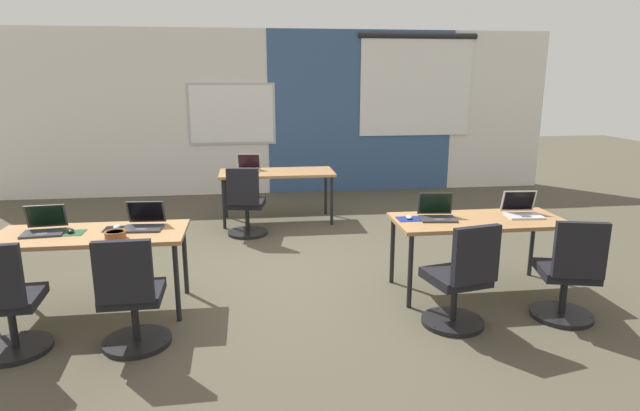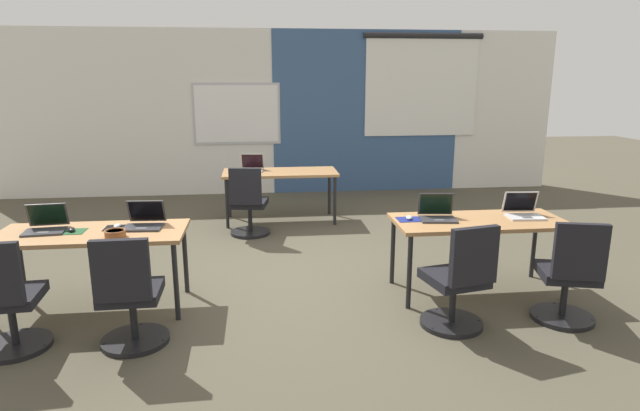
{
  "view_description": "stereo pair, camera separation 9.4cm",
  "coord_description": "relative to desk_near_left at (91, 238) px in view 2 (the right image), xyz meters",
  "views": [
    {
      "loc": [
        -0.37,
        -5.19,
        2.03
      ],
      "look_at": [
        0.28,
        -0.29,
        0.82
      ],
      "focal_mm": 29.82,
      "sensor_mm": 36.0,
      "label": 1
    },
    {
      "loc": [
        -0.28,
        -5.2,
        2.03
      ],
      "look_at": [
        0.28,
        -0.29,
        0.82
      ],
      "focal_mm": 29.82,
      "sensor_mm": 36.0,
      "label": 2
    }
  ],
  "objects": [
    {
      "name": "snack_bowl",
      "position": [
        0.25,
        -0.19,
        0.1
      ],
      "size": [
        0.18,
        0.18,
        0.06
      ],
      "color": "brown",
      "rests_on": "desk_near_left"
    },
    {
      "name": "mouse_near_right_inner",
      "position": [
        2.85,
        0.07,
        0.08
      ],
      "size": [
        0.08,
        0.11,
        0.03
      ],
      "color": "silver",
      "rests_on": "mousepad_near_right_inner"
    },
    {
      "name": "desk_far_center",
      "position": [
        1.75,
        2.8,
        0.0
      ],
      "size": [
        1.6,
        0.7,
        0.72
      ],
      "color": "#A37547",
      "rests_on": "ground"
    },
    {
      "name": "laptop_near_right_inner",
      "position": [
        3.11,
        0.06,
        0.11
      ],
      "size": [
        0.36,
        0.32,
        0.23
      ],
      "rotation": [
        0.0,
        0.0,
        -0.12
      ],
      "color": "#333338",
      "rests_on": "desk_near_right"
    },
    {
      "name": "chair_near_left_inner",
      "position": [
        0.47,
        -0.75,
        -0.28
      ],
      "size": [
        0.52,
        0.54,
        0.92
      ],
      "rotation": [
        0.0,
        0.0,
        3.16
      ],
      "color": "black",
      "rests_on": "ground"
    },
    {
      "name": "mousepad_near_left_inner",
      "position": [
        0.2,
        0.09,
        0.06
      ],
      "size": [
        0.22,
        0.19,
        0.0
      ],
      "color": "black",
      "rests_on": "desk_near_left"
    },
    {
      "name": "laptop_near_left_inner",
      "position": [
        0.43,
        0.1,
        0.11
      ],
      "size": [
        0.35,
        0.33,
        0.23
      ],
      "rotation": [
        0.0,
        0.0,
        -0.06
      ],
      "color": "#333338",
      "rests_on": "desk_near_left"
    },
    {
      "name": "back_wall_assembly",
      "position": [
        1.81,
        4.79,
        0.75
      ],
      "size": [
        10.0,
        0.27,
        2.8
      ],
      "color": "silver",
      "rests_on": "ground"
    },
    {
      "name": "mousepad_near_right_inner",
      "position": [
        2.85,
        0.07,
        0.06
      ],
      "size": [
        0.22,
        0.19,
        0.0
      ],
      "color": "navy",
      "rests_on": "desk_near_right"
    },
    {
      "name": "mouse_near_left_inner",
      "position": [
        0.2,
        0.09,
        0.08
      ],
      "size": [
        0.07,
        0.11,
        0.03
      ],
      "color": "silver",
      "rests_on": "mousepad_near_left_inner"
    },
    {
      "name": "mouse_near_left_end",
      "position": [
        -0.16,
        0.01,
        0.08
      ],
      "size": [
        0.08,
        0.11,
        0.03
      ],
      "color": "black",
      "rests_on": "mousepad_near_left_end"
    },
    {
      "name": "chair_near_right_end",
      "position": [
        3.99,
        -0.73,
        -0.28
      ],
      "size": [
        0.54,
        0.59,
        0.92
      ],
      "rotation": [
        0.0,
        0.0,
        2.89
      ],
      "color": "black",
      "rests_on": "ground"
    },
    {
      "name": "desk_near_left",
      "position": [
        0.0,
        0.0,
        0.0
      ],
      "size": [
        1.6,
        0.7,
        0.72
      ],
      "color": "#A37547",
      "rests_on": "ground"
    },
    {
      "name": "laptop_far_left",
      "position": [
        1.35,
        2.9,
        0.11
      ],
      "size": [
        0.36,
        0.32,
        0.23
      ],
      "rotation": [
        0.0,
        0.0,
        -0.12
      ],
      "color": "#9E9EA3",
      "rests_on": "desk_far_center"
    },
    {
      "name": "laptop_near_left_end",
      "position": [
        -0.39,
        0.06,
        0.11
      ],
      "size": [
        0.36,
        0.33,
        0.23
      ],
      "rotation": [
        0.0,
        0.0,
        0.1
      ],
      "color": "#333338",
      "rests_on": "desk_near_left"
    },
    {
      "name": "chair_near_left_end",
      "position": [
        -0.42,
        -0.74,
        -0.28
      ],
      "size": [
        0.52,
        0.55,
        0.92
      ],
      "rotation": [
        0.0,
        0.0,
        3.22
      ],
      "color": "black",
      "rests_on": "ground"
    },
    {
      "name": "desk_near_right",
      "position": [
        3.5,
        0.0,
        0.0
      ],
      "size": [
        1.6,
        0.7,
        0.72
      ],
      "color": "#A37547",
      "rests_on": "ground"
    },
    {
      "name": "laptop_near_right_end",
      "position": [
        3.96,
        0.06,
        0.11
      ],
      "size": [
        0.35,
        0.32,
        0.23
      ],
      "rotation": [
        0.0,
        0.0,
        -0.08
      ],
      "color": "silver",
      "rests_on": "desk_near_right"
    },
    {
      "name": "ground_plane",
      "position": [
        1.75,
        0.6,
        -0.66
      ],
      "size": [
        24.0,
        24.0,
        0.0
      ],
      "color": "#4C4738"
    },
    {
      "name": "mousepad_near_left_end",
      "position": [
        -0.16,
        0.01,
        0.06
      ],
      "size": [
        0.22,
        0.19,
        0.0
      ],
      "color": "#23512D",
      "rests_on": "desk_near_left"
    },
    {
      "name": "chair_near_right_inner",
      "position": [
        3.04,
        -0.74,
        -0.28
      ],
      "size": [
        0.52,
        0.58,
        0.92
      ],
      "rotation": [
        0.0,
        0.0,
        3.35
      ],
      "color": "black",
      "rests_on": "ground"
    },
    {
      "name": "chair_far_left",
      "position": [
        1.31,
        2.11,
        -0.28
      ],
      "size": [
        0.52,
        0.57,
        0.92
      ],
      "rotation": [
        0.0,
        0.0,
        2.97
      ],
      "color": "black",
      "rests_on": "ground"
    }
  ]
}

